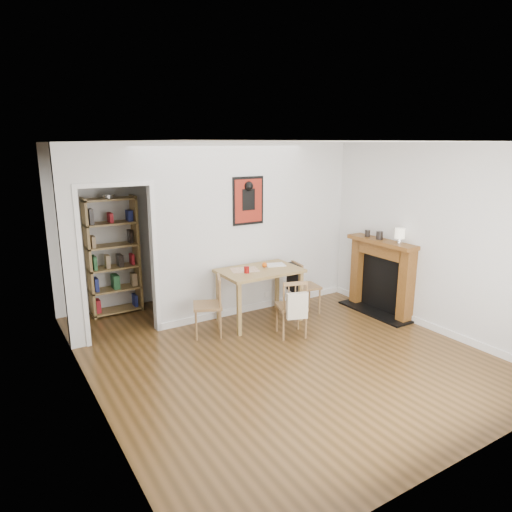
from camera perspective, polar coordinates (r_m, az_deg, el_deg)
ground at (r=6.03m, az=2.35°, el=-11.48°), size 5.20×5.20×0.00m
room_shell at (r=6.77m, az=-3.20°, el=2.94°), size 5.20×5.20×5.20m
dining_table at (r=6.66m, az=0.45°, el=-2.48°), size 1.17×0.75×0.80m
chair_left at (r=6.29m, az=-6.08°, el=-6.27°), size 0.55×0.55×0.84m
chair_right at (r=7.13m, az=6.12°, el=-3.78°), size 0.52×0.47×0.83m
chair_front at (r=6.27m, az=4.48°, el=-6.35°), size 0.52×0.55×0.82m
bookshelf at (r=7.31m, az=-17.42°, el=-0.09°), size 0.76×0.31×1.82m
fireplace at (r=7.33m, az=15.43°, el=-2.18°), size 0.45×1.25×1.16m
red_glass at (r=6.44m, az=-1.18°, el=-1.73°), size 0.08×0.08×0.10m
orange_fruit at (r=6.74m, az=1.07°, el=-1.11°), size 0.07×0.07×0.07m
placemat at (r=6.60m, az=-1.42°, el=-1.75°), size 0.46×0.40×0.00m
notebook at (r=6.86m, az=2.42°, el=-1.11°), size 0.33×0.28×0.01m
mantel_lamp at (r=6.93m, az=17.54°, el=2.59°), size 0.15×0.15×0.23m
ceramic_jar_a at (r=7.18m, az=15.19°, el=2.49°), size 0.10×0.10×0.12m
ceramic_jar_b at (r=7.36m, az=13.77°, el=2.77°), size 0.08×0.08×0.10m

